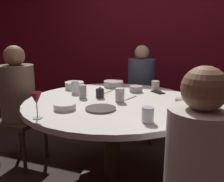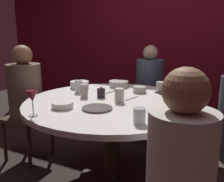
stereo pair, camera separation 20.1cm
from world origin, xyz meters
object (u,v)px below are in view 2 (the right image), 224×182
at_px(seated_diner_left, 25,91).
at_px(seated_diner_front_right, 181,161).
at_px(wine_glass, 32,97).
at_px(cup_beside_wine, 119,95).
at_px(cup_by_left_diner, 176,108).
at_px(candle_holder, 101,93).
at_px(cup_by_right_diner, 84,91).
at_px(bowl_salad_center, 139,89).
at_px(cup_near_candle, 160,86).
at_px(seated_diner_back, 149,83).
at_px(dining_table, 112,116).
at_px(bowl_sauce_side, 63,105).
at_px(bowl_serving_large, 80,85).
at_px(cell_phone, 162,93).
at_px(cup_center_front, 139,116).
at_px(dinner_plate, 97,108).
at_px(bowl_small_white, 119,84).
at_px(cup_far_edge, 79,87).

distance_m(seated_diner_left, seated_diner_front_right, 1.83).
bearing_deg(wine_glass, cup_beside_wine, 57.07).
bearing_deg(cup_by_left_diner, wine_glass, -153.60).
distance_m(candle_holder, cup_by_right_diner, 0.15).
relative_size(bowl_salad_center, cup_near_candle, 1.41).
bearing_deg(wine_glass, seated_diner_back, 79.53).
height_order(dining_table, candle_holder, candle_holder).
distance_m(bowl_salad_center, bowl_sauce_side, 0.81).
bearing_deg(bowl_serving_large, cell_phone, 8.56).
distance_m(bowl_salad_center, cup_by_left_diner, 0.71).
relative_size(bowl_salad_center, cup_beside_wine, 1.10).
xyz_separation_m(bowl_salad_center, cup_center_front, (0.28, -0.78, 0.02)).
bearing_deg(cup_near_candle, wine_glass, -116.42).
xyz_separation_m(dining_table, seated_diner_left, (-0.99, 0.00, 0.12)).
xyz_separation_m(seated_diner_back, bowl_serving_large, (-0.52, -0.74, 0.07)).
bearing_deg(bowl_salad_center, seated_diner_left, -161.18).
height_order(dinner_plate, bowl_small_white, bowl_small_white).
relative_size(cup_center_front, cup_beside_wine, 0.86).
height_order(dinner_plate, bowl_salad_center, bowl_salad_center).
xyz_separation_m(cell_phone, cup_beside_wine, (-0.24, -0.43, 0.05)).
bearing_deg(bowl_small_white, cup_near_candle, 2.30).
distance_m(bowl_small_white, cup_center_front, 1.09).
xyz_separation_m(bowl_small_white, cup_far_edge, (-0.23, -0.41, 0.03)).
height_order(seated_diner_front_right, cup_by_right_diner, seated_diner_front_right).
bearing_deg(bowl_small_white, dining_table, -71.10).
xyz_separation_m(seated_diner_front_right, bowl_serving_large, (-1.22, 0.99, 0.07)).
distance_m(bowl_small_white, cup_by_right_diner, 0.54).
distance_m(seated_diner_left, candle_holder, 0.86).
xyz_separation_m(cup_center_front, cup_beside_wine, (-0.32, 0.39, 0.01)).
bearing_deg(wine_glass, cup_far_edge, 98.83).
xyz_separation_m(seated_diner_left, cup_far_edge, (0.58, 0.11, 0.08)).
bearing_deg(seated_diner_back, bowl_salad_center, 9.37).
xyz_separation_m(cell_phone, cup_center_front, (0.08, -0.82, 0.04)).
distance_m(cup_by_left_diner, cup_by_right_diner, 0.85).
height_order(seated_diner_back, cup_near_candle, seated_diner_back).
bearing_deg(cup_far_edge, seated_diner_back, 65.83).
height_order(wine_glass, cup_center_front, wine_glass).
bearing_deg(seated_diner_left, cup_by_right_diner, -0.90).
bearing_deg(cup_by_left_diner, bowl_salad_center, 130.20).
bearing_deg(seated_diner_back, seated_diner_left, -44.01).
xyz_separation_m(cell_phone, bowl_salad_center, (-0.20, -0.04, 0.02)).
bearing_deg(seated_diner_front_right, cup_by_right_diner, 9.51).
bearing_deg(dining_table, dinner_plate, -87.34).
relative_size(seated_diner_left, bowl_small_white, 5.86).
height_order(seated_diner_left, candle_holder, seated_diner_left).
bearing_deg(seated_diner_back, dinner_plate, 0.56).
relative_size(dining_table, cup_beside_wine, 12.91).
bearing_deg(bowl_serving_large, candle_holder, -32.25).
bearing_deg(seated_diner_back, candle_holder, -7.43).
height_order(cup_far_edge, cup_beside_wine, cup_far_edge).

